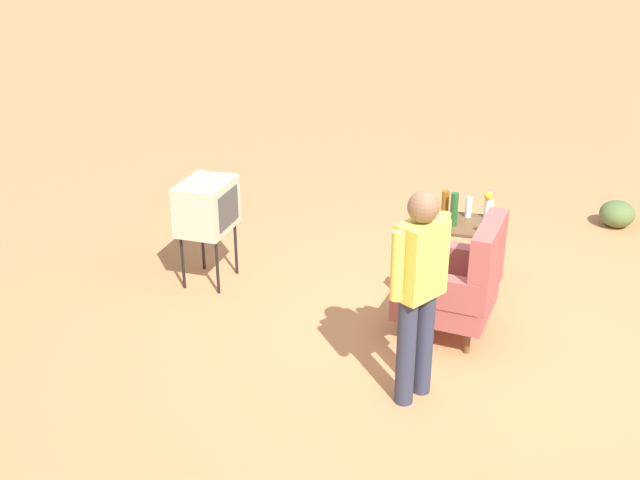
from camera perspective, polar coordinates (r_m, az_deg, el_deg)
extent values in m
plane|color=#C17A4C|center=(6.59, 9.55, -7.29)|extent=(60.00, 60.00, 0.00)
cylinder|color=brown|center=(6.91, 7.76, -4.54)|extent=(0.05, 0.05, 0.22)
cylinder|color=brown|center=(6.46, 6.47, -6.63)|extent=(0.05, 0.05, 0.22)
cylinder|color=brown|center=(6.82, 12.08, -5.31)|extent=(0.05, 0.05, 0.22)
cylinder|color=brown|center=(6.36, 11.09, -7.51)|extent=(0.05, 0.05, 0.22)
cube|color=#9E4C47|center=(6.53, 9.47, -4.37)|extent=(0.85, 0.85, 0.20)
cube|color=#9E4C47|center=(6.29, 12.55, -1.50)|extent=(0.77, 0.25, 0.64)
cube|color=#9E4C47|center=(6.71, 10.28, -1.43)|extent=(0.22, 0.70, 0.26)
cube|color=#9E4C47|center=(6.15, 8.88, -3.80)|extent=(0.22, 0.70, 0.26)
cylinder|color=black|center=(7.60, 9.36, -0.27)|extent=(0.04, 0.04, 0.61)
cylinder|color=black|center=(7.19, 8.91, -1.68)|extent=(0.04, 0.04, 0.61)
cylinder|color=black|center=(7.57, 12.72, -0.64)|extent=(0.04, 0.04, 0.61)
cylinder|color=black|center=(7.16, 12.46, -2.09)|extent=(0.04, 0.04, 0.61)
cube|color=brown|center=(7.25, 11.06, 1.13)|extent=(0.56, 0.56, 0.03)
cylinder|color=black|center=(7.15, -7.77, -2.04)|extent=(0.03, 0.03, 0.55)
cylinder|color=black|center=(7.51, -6.38, -0.63)|extent=(0.03, 0.03, 0.55)
cylinder|color=black|center=(7.30, -10.34, -1.65)|extent=(0.03, 0.03, 0.55)
cylinder|color=black|center=(7.65, -8.86, -0.29)|extent=(0.03, 0.03, 0.55)
cube|color=#BCB299|center=(7.19, -8.57, 2.58)|extent=(0.61, 0.46, 0.48)
cube|color=#383D3F|center=(7.10, -6.93, 2.39)|extent=(0.42, 0.02, 0.34)
cylinder|color=#2D3347|center=(5.68, 7.86, -7.65)|extent=(0.14, 0.14, 0.86)
cylinder|color=#2D3347|center=(5.54, 6.52, -8.41)|extent=(0.14, 0.14, 0.86)
cube|color=#D6C64C|center=(5.27, 7.59, -1.47)|extent=(0.42, 0.38, 0.56)
cylinder|color=#D6C64C|center=(5.43, 9.24, -0.45)|extent=(0.09, 0.09, 0.50)
cylinder|color=#D6C64C|center=(5.09, 5.86, -1.98)|extent=(0.09, 0.09, 0.50)
sphere|color=brown|center=(5.11, 7.83, 2.48)|extent=(0.22, 0.22, 0.22)
cylinder|color=brown|center=(7.21, 9.43, 2.55)|extent=(0.07, 0.07, 0.30)
cylinder|color=#1E5623|center=(7.12, 10.11, 2.31)|extent=(0.07, 0.07, 0.32)
cylinder|color=blue|center=(7.04, 12.29, 0.99)|extent=(0.07, 0.07, 0.12)
cylinder|color=silver|center=(7.37, 11.16, 2.46)|extent=(0.06, 0.06, 0.20)
cylinder|color=silver|center=(7.40, 12.62, 2.34)|extent=(0.09, 0.09, 0.18)
sphere|color=yellow|center=(7.35, 12.72, 3.35)|extent=(0.07, 0.07, 0.07)
sphere|color=#E04C66|center=(7.39, 12.82, 3.45)|extent=(0.07, 0.07, 0.07)
sphere|color=orange|center=(7.32, 12.59, 3.27)|extent=(0.07, 0.07, 0.07)
ellipsoid|color=#516B38|center=(9.27, 21.55, 1.85)|extent=(0.39, 0.39, 0.30)
ellipsoid|color=#516B38|center=(9.43, -9.55, 3.62)|extent=(0.40, 0.40, 0.31)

